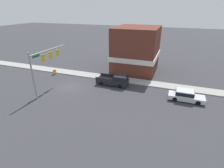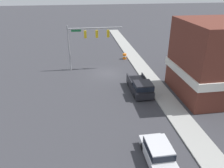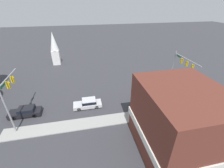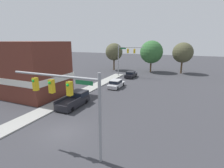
# 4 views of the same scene
# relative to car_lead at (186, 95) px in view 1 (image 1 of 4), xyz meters

# --- Properties ---
(ground_plane) EXTENTS (200.00, 200.00, 0.00)m
(ground_plane) POSITION_rel_car_lead_xyz_m (1.62, -17.65, -0.79)
(ground_plane) COLOR #38383D
(sidewalk_curb) EXTENTS (2.40, 60.00, 0.14)m
(sidewalk_curb) POSITION_rel_car_lead_xyz_m (-4.08, -17.65, -0.72)
(sidewalk_curb) COLOR #9E9E99
(sidewalk_curb) RESTS_ON ground
(near_signal_assembly) EXTENTS (7.97, 0.49, 6.74)m
(near_signal_assembly) POSITION_rel_car_lead_xyz_m (4.15, -19.89, 4.19)
(near_signal_assembly) COLOR gray
(near_signal_assembly) RESTS_ON ground
(car_lead) EXTENTS (1.86, 4.81, 1.52)m
(car_lead) POSITION_rel_car_lead_xyz_m (0.00, 0.00, 0.00)
(car_lead) COLOR black
(car_lead) RESTS_ON ground
(pickup_truck_parked) EXTENTS (2.13, 5.28, 1.82)m
(pickup_truck_parked) POSITION_rel_car_lead_xyz_m (-1.61, -10.97, 0.11)
(pickup_truck_parked) COLOR black
(pickup_truck_parked) RESTS_ON ground
(construction_barrel) EXTENTS (0.66, 0.66, 0.95)m
(construction_barrel) POSITION_rel_car_lead_xyz_m (-2.28, -23.71, -0.31)
(construction_barrel) COLOR orange
(construction_barrel) RESTS_ON ground
(corner_brick_building) EXTENTS (9.78, 8.49, 8.62)m
(corner_brick_building) POSITION_rel_car_lead_xyz_m (-10.52, -9.62, 3.39)
(corner_brick_building) COLOR brown
(corner_brick_building) RESTS_ON ground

